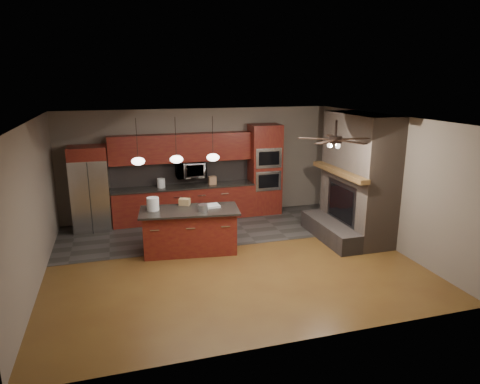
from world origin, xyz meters
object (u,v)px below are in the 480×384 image
object	(u,v)px
white_bucket	(153,204)
paint_can	(203,208)
counter_bucket	(161,183)
microwave	(190,170)
counter_box	(212,180)
kitchen_island	(190,230)
oven_tower	(265,170)
cardboard_box	(185,202)
paint_tray	(210,206)
refrigerator	(90,189)

from	to	relation	value
white_bucket	paint_can	bearing A→B (deg)	-18.19
counter_bucket	paint_can	bearing A→B (deg)	-75.37
microwave	counter_box	distance (m)	0.62
microwave	kitchen_island	bearing A→B (deg)	-100.93
oven_tower	microwave	bearing A→B (deg)	178.34
oven_tower	cardboard_box	size ratio (longest dim) A/B	10.81
oven_tower	counter_box	xyz separation A→B (m)	(-1.44, -0.04, -0.19)
white_bucket	counter_box	size ratio (longest dim) A/B	1.29
oven_tower	kitchen_island	distance (m)	3.27
cardboard_box	counter_bucket	distance (m)	1.78
kitchen_island	paint_can	xyz separation A→B (m)	(0.25, -0.16, 0.52)
paint_tray	counter_bucket	world-z (taller)	counter_bucket
microwave	refrigerator	size ratio (longest dim) A/B	0.36
white_bucket	counter_bucket	xyz separation A→B (m)	(0.38, 1.95, -0.04)
kitchen_island	counter_box	world-z (taller)	counter_box
oven_tower	paint_tray	size ratio (longest dim) A/B	5.84
paint_can	counter_box	bearing A→B (deg)	72.49
counter_box	cardboard_box	bearing A→B (deg)	-121.95
oven_tower	white_bucket	size ratio (longest dim) A/B	8.83
oven_tower	counter_bucket	bearing A→B (deg)	179.84
refrigerator	cardboard_box	bearing A→B (deg)	-40.29
paint_can	counter_bucket	distance (m)	2.35
counter_box	kitchen_island	bearing A→B (deg)	-116.58
refrigerator	cardboard_box	world-z (taller)	refrigerator
paint_can	cardboard_box	bearing A→B (deg)	119.40
kitchen_island	counter_bucket	xyz separation A→B (m)	(-0.34, 2.11, 0.55)
oven_tower	refrigerator	xyz separation A→B (m)	(-4.40, -0.07, -0.18)
oven_tower	cardboard_box	bearing A→B (deg)	-144.31
white_bucket	oven_tower	bearing A→B (deg)	32.01
oven_tower	paint_can	world-z (taller)	oven_tower
microwave	cardboard_box	distance (m)	1.88
white_bucket	counter_box	bearing A→B (deg)	48.67
white_bucket	counter_bucket	distance (m)	1.99
oven_tower	counter_bucket	distance (m)	2.74
microwave	refrigerator	distance (m)	2.45
oven_tower	white_bucket	bearing A→B (deg)	-147.99
paint_can	paint_tray	size ratio (longest dim) A/B	0.49
paint_can	counter_bucket	xyz separation A→B (m)	(-0.59, 2.27, 0.03)
refrigerator	counter_box	xyz separation A→B (m)	(2.96, 0.03, -0.00)
counter_box	microwave	bearing A→B (deg)	167.75
refrigerator	paint_tray	distance (m)	3.14
refrigerator	paint_tray	size ratio (longest dim) A/B	4.96
paint_tray	counter_bucket	distance (m)	2.19
white_bucket	cardboard_box	size ratio (longest dim) A/B	1.22
oven_tower	microwave	world-z (taller)	oven_tower
white_bucket	counter_bucket	bearing A→B (deg)	79.02
oven_tower	white_bucket	distance (m)	3.67
counter_bucket	counter_box	xyz separation A→B (m)	(1.29, -0.05, -0.01)
oven_tower	kitchen_island	size ratio (longest dim) A/B	1.12
refrigerator	oven_tower	bearing A→B (deg)	0.96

